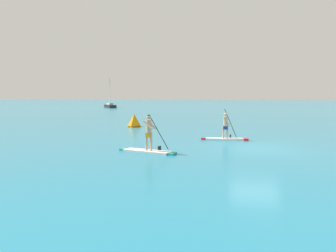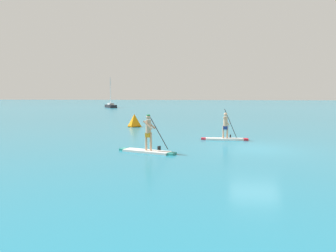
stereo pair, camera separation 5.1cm
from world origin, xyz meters
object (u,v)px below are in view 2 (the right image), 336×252
Objects in this scene: paddleboarder_near_left at (148,144)px; sailboat_left_horizon at (111,104)px; race_marker_buoy at (134,121)px; paddleboarder_mid_center at (225,133)px.

sailboat_left_horizon reaches higher than paddleboarder_near_left.
sailboat_left_horizon is at bearing 129.12° from paddleboarder_near_left.
paddleboarder_near_left is at bearing -70.72° from race_marker_buoy.
paddleboarder_mid_center is at bearing -6.02° from sailboat_left_horizon.
race_marker_buoy is 0.17× the size of sailboat_left_horizon.
race_marker_buoy is (-8.01, 7.15, 0.11)m from paddleboarder_mid_center.
race_marker_buoy is at bearing 134.52° from paddleboarder_mid_center.
sailboat_left_horizon is (-19.33, 45.21, 0.31)m from race_marker_buoy.
paddleboarder_near_left is 0.41× the size of sailboat_left_horizon.
sailboat_left_horizon is at bearing 113.15° from race_marker_buoy.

